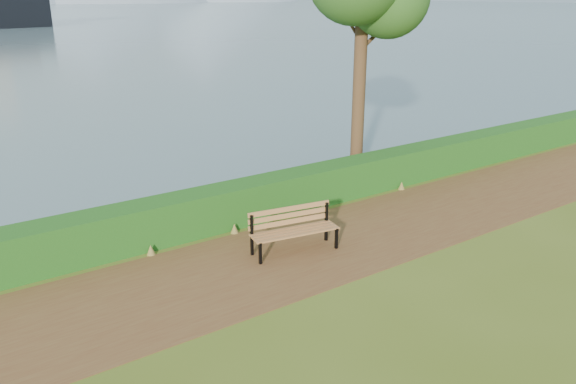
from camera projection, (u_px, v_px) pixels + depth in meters
ground at (323, 252)px, 12.46m from camera, size 140.00×140.00×0.00m
path at (315, 247)px, 12.70m from camera, size 40.00×3.40×0.01m
hedge at (261, 198)px, 14.32m from camera, size 32.00×0.85×1.00m
bench at (293, 227)px, 12.39m from camera, size 2.04×0.90×0.99m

